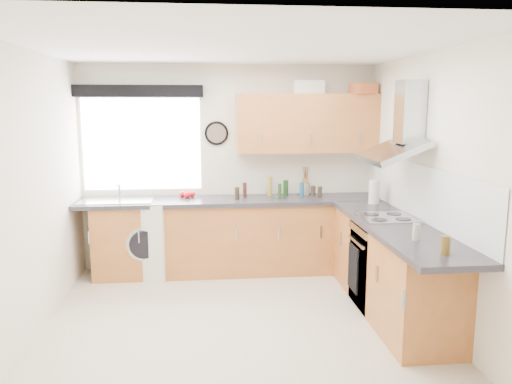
{
  "coord_description": "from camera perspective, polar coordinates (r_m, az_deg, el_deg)",
  "views": [
    {
      "loc": [
        -0.26,
        -4.37,
        2.01
      ],
      "look_at": [
        0.25,
        0.85,
        1.1
      ],
      "focal_mm": 35.0,
      "sensor_mm": 36.0,
      "label": 1
    }
  ],
  "objects": [
    {
      "name": "oven",
      "position": [
        5.24,
        14.49,
        -8.1
      ],
      "size": [
        0.56,
        0.58,
        0.85
      ],
      "primitive_type": "cube",
      "color": "black",
      "rests_on": "ground_plane"
    },
    {
      "name": "tomato_cluster",
      "position": [
        6.12,
        -7.86,
        -0.26
      ],
      "size": [
        0.18,
        0.18,
        0.07
      ],
      "primitive_type": null,
      "rotation": [
        0.0,
        0.0,
        0.13
      ],
      "color": "red",
      "rests_on": "worktop_back"
    },
    {
      "name": "storage_box",
      "position": [
        6.18,
        12.18,
        11.48
      ],
      "size": [
        0.32,
        0.29,
        0.12
      ],
      "primitive_type": "cube",
      "rotation": [
        0.0,
        0.0,
        0.28
      ],
      "color": "#B55229",
      "rests_on": "upper_cabinets"
    },
    {
      "name": "jar_8",
      "position": [
        5.96,
        2.72,
        0.08
      ],
      "size": [
        0.04,
        0.04,
        0.18
      ],
      "primitive_type": "cylinder",
      "color": "#183613",
      "rests_on": "worktop_back"
    },
    {
      "name": "worktop_right",
      "position": [
        4.84,
        15.93,
        -3.97
      ],
      "size": [
        0.62,
        2.42,
        0.05
      ],
      "primitive_type": "cube",
      "color": "#242329",
      "rests_on": "base_cab_right"
    },
    {
      "name": "jar_0",
      "position": [
        6.26,
        5.61,
        0.63
      ],
      "size": [
        0.07,
        0.07,
        0.21
      ],
      "primitive_type": "cylinder",
      "color": "olive",
      "rests_on": "worktop_back"
    },
    {
      "name": "kitchen_roll",
      "position": [
        5.82,
        13.35,
        0.01
      ],
      "size": [
        0.14,
        0.14,
        0.27
      ],
      "primitive_type": "cylinder",
      "rotation": [
        0.0,
        0.0,
        0.13
      ],
      "color": "silver",
      "rests_on": "worktop_right"
    },
    {
      "name": "utensil_pot",
      "position": [
        6.28,
        5.68,
        0.36
      ],
      "size": [
        0.12,
        0.12,
        0.14
      ],
      "primitive_type": "cylinder",
      "rotation": [
        0.0,
        0.0,
        0.22
      ],
      "color": "gray",
      "rests_on": "worktop_back"
    },
    {
      "name": "jar_4",
      "position": [
        6.07,
        -1.3,
        0.24
      ],
      "size": [
        0.05,
        0.05,
        0.18
      ],
      "primitive_type": "cylinder",
      "color": "#3B1A15",
      "rests_on": "worktop_back"
    },
    {
      "name": "jar_6",
      "position": [
        5.92,
        -2.19,
        -0.15
      ],
      "size": [
        0.06,
        0.06,
        0.15
      ],
      "primitive_type": "cylinder",
      "color": "black",
      "rests_on": "worktop_back"
    },
    {
      "name": "ground_plane",
      "position": [
        4.82,
        -2.05,
        -14.82
      ],
      "size": [
        3.6,
        3.6,
        0.0
      ],
      "primitive_type": "plane",
      "color": "beige"
    },
    {
      "name": "hob_plate",
      "position": [
        5.11,
        14.73,
        -2.84
      ],
      "size": [
        0.52,
        0.52,
        0.01
      ],
      "primitive_type": "cube",
      "color": "#A4ABB3",
      "rests_on": "worktop_right"
    },
    {
      "name": "extractor_hood",
      "position": [
        5.03,
        16.23,
        6.72
      ],
      "size": [
        0.52,
        0.78,
        0.66
      ],
      "primitive_type": null,
      "color": "#A4ABB3",
      "rests_on": "wall_right"
    },
    {
      "name": "base_cab_back",
      "position": [
        6.09,
        -3.9,
        -5.22
      ],
      "size": [
        3.0,
        0.58,
        0.86
      ],
      "primitive_type": "cube",
      "color": "#975628",
      "rests_on": "ground_plane"
    },
    {
      "name": "ceiling",
      "position": [
        4.41,
        -2.25,
        16.22
      ],
      "size": [
        3.6,
        3.6,
        0.02
      ],
      "primitive_type": "cube",
      "color": "white",
      "rests_on": "wall_back"
    },
    {
      "name": "window",
      "position": [
        6.23,
        -12.9,
        5.35
      ],
      "size": [
        1.4,
        0.02,
        1.1
      ],
      "primitive_type": "cube",
      "color": "silver",
      "rests_on": "wall_back"
    },
    {
      "name": "worktop_back",
      "position": [
        5.98,
        -2.99,
        -1.01
      ],
      "size": [
        3.6,
        0.62,
        0.05
      ],
      "primitive_type": "cube",
      "color": "#242329",
      "rests_on": "base_cab_back"
    },
    {
      "name": "bottle_0",
      "position": [
        4.0,
        20.84,
        -5.7
      ],
      "size": [
        0.07,
        0.07,
        0.15
      ],
      "primitive_type": "cylinder",
      "color": "brown",
      "rests_on": "worktop_right"
    },
    {
      "name": "jar_7",
      "position": [
        6.17,
        1.58,
        0.67
      ],
      "size": [
        0.06,
        0.06,
        0.23
      ],
      "primitive_type": "cylinder",
      "color": "olive",
      "rests_on": "worktop_back"
    },
    {
      "name": "wall_front",
      "position": [
        2.69,
        0.18,
        -6.51
      ],
      "size": [
        3.6,
        0.02,
        2.5
      ],
      "primitive_type": "cube",
      "color": "silver",
      "rests_on": "ground_plane"
    },
    {
      "name": "base_cab_corner",
      "position": [
        6.33,
        10.79,
        -4.8
      ],
      "size": [
        0.6,
        0.6,
        0.86
      ],
      "primitive_type": "cube",
      "color": "#975628",
      "rests_on": "ground_plane"
    },
    {
      "name": "washing_machine",
      "position": [
        6.14,
        -12.36,
        -5.13
      ],
      "size": [
        0.74,
        0.73,
        0.9
      ],
      "primitive_type": "cube",
      "rotation": [
        0.0,
        0.0,
        -0.26
      ],
      "color": "silver",
      "rests_on": "ground_plane"
    },
    {
      "name": "base_cab_right",
      "position": [
        5.11,
        15.18,
        -8.54
      ],
      "size": [
        0.58,
        2.1,
        0.86
      ],
      "primitive_type": "cube",
      "color": "#975628",
      "rests_on": "ground_plane"
    },
    {
      "name": "bottle_1",
      "position": [
        4.34,
        17.84,
        -4.38
      ],
      "size": [
        0.06,
        0.06,
        0.14
      ],
      "primitive_type": "cylinder",
      "color": "#9E9387",
      "rests_on": "worktop_right"
    },
    {
      "name": "wall_back",
      "position": [
        6.22,
        -3.15,
        2.81
      ],
      "size": [
        3.6,
        0.02,
        2.5
      ],
      "primitive_type": "cube",
      "color": "silver",
      "rests_on": "ground_plane"
    },
    {
      "name": "jar_5",
      "position": [
        6.11,
        7.31,
        0.01
      ],
      "size": [
        0.05,
        0.05,
        0.13
      ],
      "primitive_type": "cylinder",
      "color": "black",
      "rests_on": "worktop_back"
    },
    {
      "name": "jar_2",
      "position": [
        6.12,
        5.25,
        0.26
      ],
      "size": [
        0.05,
        0.05,
        0.17
      ],
      "primitive_type": "cylinder",
      "color": "navy",
      "rests_on": "worktop_back"
    },
    {
      "name": "jar_1",
      "position": [
        6.19,
        6.55,
        0.12
      ],
      "size": [
        0.06,
        0.06,
        0.12
      ],
      "primitive_type": "cylinder",
      "color": "#38291F",
      "rests_on": "worktop_back"
    },
    {
      "name": "wall_left",
      "position": [
        4.7,
        -24.63,
        -0.37
      ],
      "size": [
        0.02,
        3.6,
        2.5
      ],
      "primitive_type": "cube",
      "color": "silver",
      "rests_on": "ground_plane"
    },
    {
      "name": "jar_3",
      "position": [
        6.19,
        3.41,
        0.46
      ],
      "size": [
        0.06,
        0.06,
        0.19
      ],
      "primitive_type": "cylinder",
      "color": "#173914",
      "rests_on": "worktop_back"
    },
    {
      "name": "upper_cabinets",
      "position": [
        6.12,
        5.88,
        7.82
      ],
      "size": [
        1.7,
        0.35,
        0.7
      ],
      "primitive_type": "cube",
      "color": "#975628",
      "rests_on": "wall_back"
    },
    {
      "name": "sink",
      "position": [
        6.06,
        -15.66,
        -0.6
      ],
      "size": [
        0.84,
        0.46,
        0.1
      ],
      "primitive_type": null,
      "color": "#A4ABB3",
      "rests_on": "worktop_back"
    },
    {
      "name": "window_blind",
      "position": [
        6.13,
        -13.24,
        11.17
      ],
      "size": [
        1.5,
        0.18,
        0.14
      ],
      "primitive_type": "cube",
      "color": "black",
      "rests_on": "wall_back"
    },
    {
      "name": "splashback",
      "position": [
        5.17,
        17.87,
        0.12
      ],
      "size": [
        0.01,
        3.0,
        0.54
      ],
      "primitive_type": "cube",
      "color": "white",
      "rests_on": "wall_right"
    },
    {
      "name": "wall_right",
      "position": [
        4.89,
        19.4,
        0.34
      ],
      "size": [
        0.02,
        3.6,
        2.5
      ],
      "primitive_type": "cube",
      "color": "silver",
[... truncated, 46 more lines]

